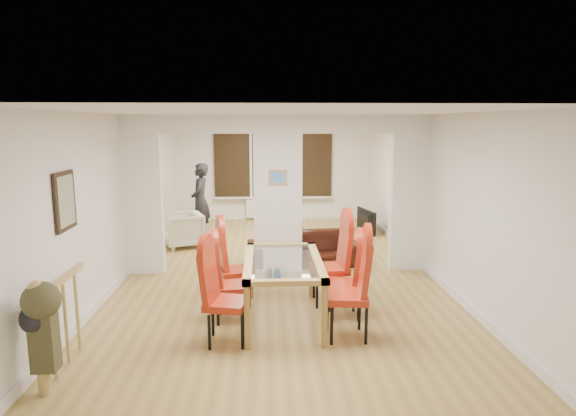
{
  "coord_description": "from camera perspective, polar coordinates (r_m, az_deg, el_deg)",
  "views": [
    {
      "loc": [
        -0.21,
        -7.87,
        2.46
      ],
      "look_at": [
        0.2,
        0.6,
        0.97
      ],
      "focal_mm": 30.0,
      "sensor_mm": 36.0,
      "label": 1
    }
  ],
  "objects": [
    {
      "name": "floor",
      "position": [
        8.25,
        -1.18,
        -7.37
      ],
      "size": [
        5.0,
        9.0,
        0.01
      ],
      "primitive_type": "cube",
      "color": "#9E7E40",
      "rests_on": "ground"
    },
    {
      "name": "room_walls",
      "position": [
        7.96,
        -1.21,
        1.6
      ],
      "size": [
        5.0,
        9.0,
        2.6
      ],
      "primitive_type": null,
      "color": "silver",
      "rests_on": "floor"
    },
    {
      "name": "divider_wall",
      "position": [
        7.96,
        -1.21,
        1.6
      ],
      "size": [
        5.0,
        0.18,
        2.6
      ],
      "primitive_type": "cube",
      "color": "white",
      "rests_on": "floor"
    },
    {
      "name": "bay_window_blinds",
      "position": [
        12.35,
        -1.77,
        5.52
      ],
      "size": [
        3.0,
        0.08,
        1.8
      ],
      "primitive_type": "cube",
      "color": "black",
      "rests_on": "room_walls"
    },
    {
      "name": "radiator",
      "position": [
        12.46,
        -1.73,
        -0.01
      ],
      "size": [
        1.4,
        0.08,
        0.5
      ],
      "primitive_type": "cube",
      "color": "white",
      "rests_on": "floor"
    },
    {
      "name": "pendant_light",
      "position": [
        11.19,
        -0.13,
        8.39
      ],
      "size": [
        0.36,
        0.36,
        0.36
      ],
      "primitive_type": "sphere",
      "color": "orange",
      "rests_on": "room_walls"
    },
    {
      "name": "stair_newel",
      "position": [
        5.45,
        -25.11,
        -11.54
      ],
      "size": [
        0.4,
        1.2,
        1.1
      ],
      "primitive_type": null,
      "color": "tan",
      "rests_on": "floor"
    },
    {
      "name": "wall_poster",
      "position": [
        5.98,
        -24.93,
        0.78
      ],
      "size": [
        0.04,
        0.52,
        0.67
      ],
      "primitive_type": "cube",
      "color": "gray",
      "rests_on": "room_walls"
    },
    {
      "name": "pillar_photo",
      "position": [
        7.82,
        -1.2,
        3.66
      ],
      "size": [
        0.3,
        0.03,
        0.25
      ],
      "primitive_type": "cube",
      "color": "#4C8CD8",
      "rests_on": "divider_wall"
    },
    {
      "name": "dining_table",
      "position": [
        6.14,
        -0.57,
        -9.65
      ],
      "size": [
        0.95,
        1.7,
        0.8
      ],
      "primitive_type": null,
      "color": "olive",
      "rests_on": "floor"
    },
    {
      "name": "dining_chair_la",
      "position": [
        5.53,
        -7.31,
        -10.3
      ],
      "size": [
        0.53,
        0.53,
        1.11
      ],
      "primitive_type": null,
      "rotation": [
        0.0,
        0.0,
        -0.21
      ],
      "color": "#A22510",
      "rests_on": "floor"
    },
    {
      "name": "dining_chair_lb",
      "position": [
        6.13,
        -6.66,
        -8.56
      ],
      "size": [
        0.47,
        0.47,
        1.04
      ],
      "primitive_type": null,
      "rotation": [
        0.0,
        0.0,
        0.15
      ],
      "color": "#A22510",
      "rests_on": "floor"
    },
    {
      "name": "dining_chair_lc",
      "position": [
        6.68,
        -6.13,
        -6.77
      ],
      "size": [
        0.53,
        0.53,
        1.09
      ],
      "primitive_type": null,
      "rotation": [
        0.0,
        0.0,
        0.26
      ],
      "color": "#A22510",
      "rests_on": "floor"
    },
    {
      "name": "dining_chair_ra",
      "position": [
        5.64,
        6.98,
        -9.48
      ],
      "size": [
        0.52,
        0.52,
        1.18
      ],
      "primitive_type": null,
      "rotation": [
        0.0,
        0.0,
        -0.1
      ],
      "color": "#A22510",
      "rests_on": "floor"
    },
    {
      "name": "dining_chair_rb",
      "position": [
        6.24,
        6.64,
        -8.32
      ],
      "size": [
        0.49,
        0.49,
        1.02
      ],
      "primitive_type": null,
      "rotation": [
        0.0,
        0.0,
        -0.23
      ],
      "color": "#A22510",
      "rests_on": "floor"
    },
    {
      "name": "dining_chair_rc",
      "position": [
        6.66,
        4.98,
        -6.43
      ],
      "size": [
        0.52,
        0.52,
        1.17
      ],
      "primitive_type": null,
      "rotation": [
        0.0,
        0.0,
        0.11
      ],
      "color": "#A22510",
      "rests_on": "floor"
    },
    {
      "name": "sofa",
      "position": [
        8.53,
        1.82,
        -4.81
      ],
      "size": [
        2.0,
        0.92,
        0.57
      ],
      "primitive_type": "imported",
      "rotation": [
        0.0,
        0.0,
        0.09
      ],
      "color": "black",
      "rests_on": "floor"
    },
    {
      "name": "armchair",
      "position": [
        9.96,
        -12.31,
        -2.54
      ],
      "size": [
        0.95,
        0.96,
        0.68
      ],
      "primitive_type": "imported",
      "rotation": [
        0.0,
        0.0,
        -1.22
      ],
      "color": "beige",
      "rests_on": "floor"
    },
    {
      "name": "person",
      "position": [
        10.59,
        -10.34,
        0.87
      ],
      "size": [
        0.6,
        0.39,
        1.62
      ],
      "primitive_type": "imported",
      "rotation": [
        0.0,
        0.0,
        -1.58
      ],
      "color": "black",
      "rests_on": "floor"
    },
    {
      "name": "television",
      "position": [
        11.09,
        8.81,
        -1.55
      ],
      "size": [
        0.93,
        0.33,
        0.53
      ],
      "primitive_type": "imported",
      "rotation": [
        0.0,
        0.0,
        1.8
      ],
      "color": "black",
      "rests_on": "floor"
    },
    {
      "name": "coffee_table",
      "position": [
        10.41,
        -0.89,
        -3.05
      ],
      "size": [
        1.08,
        0.75,
        0.23
      ],
      "primitive_type": null,
      "rotation": [
        0.0,
        0.0,
        -0.28
      ],
      "color": "black",
      "rests_on": "floor"
    },
    {
      "name": "bottle",
      "position": [
        10.44,
        -0.38,
        -1.57
      ],
      "size": [
        0.07,
        0.07,
        0.29
      ],
      "primitive_type": "cylinder",
      "color": "#143F19",
      "rests_on": "coffee_table"
    },
    {
      "name": "bowl",
      "position": [
        10.27,
        -0.26,
        -2.43
      ],
      "size": [
        0.22,
        0.22,
        0.05
      ],
      "primitive_type": "imported",
      "color": "black",
      "rests_on": "coffee_table"
    },
    {
      "name": "shoes",
      "position": [
        7.86,
        -1.77,
        -7.9
      ],
      "size": [
        0.24,
        0.26,
        0.1
      ],
      "primitive_type": null,
      "color": "black",
      "rests_on": "floor"
    }
  ]
}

